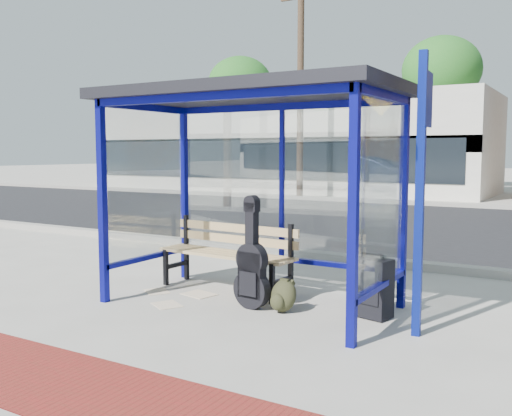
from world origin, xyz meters
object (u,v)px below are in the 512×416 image
Objects in this scene: guitar_bag at (252,270)px; backpack at (283,297)px; bench at (229,251)px; suitcase at (372,288)px.

guitar_bag reaches higher than backpack.
bench is 1.23m from backpack.
backpack is (0.36, 0.04, -0.26)m from guitar_bag.
guitar_bag reaches higher than suitcase.
backpack is at bearing -148.07° from suitcase.
suitcase is (1.25, 0.34, -0.12)m from guitar_bag.
suitcase is at bearing -3.10° from bench.
backpack is (1.06, -0.55, -0.32)m from bench.
bench is 1.97m from suitcase.
suitcase is 0.95m from backpack.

